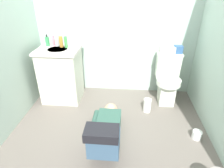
# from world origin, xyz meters

# --- Properties ---
(ground_plane) EXTENTS (2.93, 3.13, 0.04)m
(ground_plane) POSITION_xyz_m (0.00, 0.00, -0.02)
(ground_plane) COLOR #6D635C
(wall_back) EXTENTS (2.59, 0.08, 2.40)m
(wall_back) POSITION_xyz_m (0.00, 1.10, 1.20)
(wall_back) COLOR #B2CBBD
(wall_back) RESTS_ON ground_plane
(toilet) EXTENTS (0.36, 0.46, 0.75)m
(toilet) POSITION_xyz_m (0.80, 0.77, 0.37)
(toilet) COLOR silver
(toilet) RESTS_ON ground_plane
(vanity_cabinet) EXTENTS (0.60, 0.52, 0.82)m
(vanity_cabinet) POSITION_xyz_m (-0.80, 0.71, 0.42)
(vanity_cabinet) COLOR beige
(vanity_cabinet) RESTS_ON ground_plane
(faucet) EXTENTS (0.02, 0.02, 0.10)m
(faucet) POSITION_xyz_m (-0.80, 0.85, 0.87)
(faucet) COLOR silver
(faucet) RESTS_ON vanity_cabinet
(person_plumber) EXTENTS (0.39, 1.06, 0.52)m
(person_plumber) POSITION_xyz_m (-0.01, -0.21, 0.18)
(person_plumber) COLOR #33594C
(person_plumber) RESTS_ON ground_plane
(tissue_box) EXTENTS (0.22, 0.11, 0.10)m
(tissue_box) POSITION_xyz_m (0.76, 0.86, 0.80)
(tissue_box) COLOR silver
(tissue_box) RESTS_ON toilet
(toiletry_bag) EXTENTS (0.12, 0.09, 0.11)m
(toiletry_bag) POSITION_xyz_m (0.91, 0.86, 0.81)
(toiletry_bag) COLOR #33598C
(toiletry_bag) RESTS_ON toilet
(soap_dispenser) EXTENTS (0.06, 0.06, 0.17)m
(soap_dispenser) POSITION_xyz_m (-0.99, 0.83, 0.89)
(soap_dispenser) COLOR #379C54
(soap_dispenser) RESTS_ON vanity_cabinet
(bottle_pink) EXTENTS (0.05, 0.05, 0.15)m
(bottle_pink) POSITION_xyz_m (-0.91, 0.83, 0.90)
(bottle_pink) COLOR pink
(bottle_pink) RESTS_ON vanity_cabinet
(bottle_clear) EXTENTS (0.06, 0.06, 0.18)m
(bottle_clear) POSITION_xyz_m (-0.85, 0.82, 0.91)
(bottle_clear) COLOR silver
(bottle_clear) RESTS_ON vanity_cabinet
(bottle_amber) EXTENTS (0.05, 0.05, 0.16)m
(bottle_amber) POSITION_xyz_m (-0.77, 0.78, 0.90)
(bottle_amber) COLOR #CC8935
(bottle_amber) RESTS_ON vanity_cabinet
(bottle_green) EXTENTS (0.04, 0.04, 0.16)m
(bottle_green) POSITION_xyz_m (-0.69, 0.76, 0.90)
(bottle_green) COLOR green
(bottle_green) RESTS_ON vanity_cabinet
(paper_towel_roll) EXTENTS (0.11, 0.11, 0.20)m
(paper_towel_roll) POSITION_xyz_m (0.50, 0.45, 0.10)
(paper_towel_roll) COLOR white
(paper_towel_roll) RESTS_ON ground_plane
(toilet_paper_roll) EXTENTS (0.11, 0.11, 0.10)m
(toilet_paper_roll) POSITION_xyz_m (1.05, -0.05, 0.05)
(toilet_paper_roll) COLOR white
(toilet_paper_roll) RESTS_ON ground_plane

